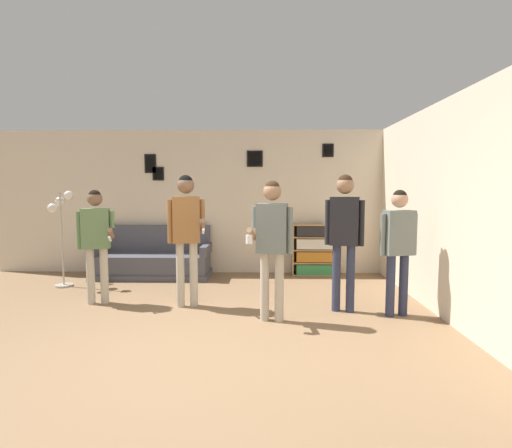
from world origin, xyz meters
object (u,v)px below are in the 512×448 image
Objects in this scene: drinking_cup at (325,221)px; person_spectator_far_right at (398,240)px; bookshelf at (314,250)px; person_player_foreground_left at (96,235)px; floor_lamp at (61,220)px; person_spectator_near_bookshelf at (344,227)px; person_watcher_holding_cup at (272,235)px; couch at (153,260)px; bottle_on_floor at (104,279)px; person_player_foreground_center at (186,225)px.

person_spectator_far_right is at bearing -76.91° from drinking_cup.
person_player_foreground_left is (-3.25, -1.92, 0.49)m from bookshelf.
floor_lamp is 0.88× the size of person_spectator_near_bookshelf.
bookshelf is 0.60× the size of person_player_foreground_left.
person_watcher_holding_cup is at bearing -107.58° from bookshelf.
drinking_cup is (0.09, 2.21, -0.11)m from person_spectator_near_bookshelf.
couch is 1.17× the size of person_spectator_near_bookshelf.
couch is 8.60× the size of bottle_on_floor.
drinking_cup is at bearing 12.27° from floor_lamp.
person_player_foreground_left is at bearing 175.24° from person_player_foreground_center.
floor_lamp is 2.50m from person_player_foreground_center.
bottle_on_floor is (-2.79, 1.81, -0.96)m from person_watcher_holding_cup.
bookshelf is at bearing 3.74° from couch.
bookshelf is at bearing 45.86° from person_player_foreground_center.
couch is 3.24m from drinking_cup.
drinking_cup is at bearing 103.09° from person_spectator_far_right.
floor_lamp is at bearing -167.16° from bookshelf.
floor_lamp is 1.38m from person_player_foreground_left.
person_watcher_holding_cup is (1.14, -0.58, -0.06)m from person_player_foreground_center.
person_spectator_far_right reaches higher than floor_lamp.
bookshelf is at bearing 107.60° from person_spectator_far_right.
drinking_cup is at bearing 29.14° from person_player_foreground_left.
person_spectator_far_right reaches higher than drinking_cup.
person_spectator_far_right is 16.73× the size of drinking_cup.
couch is 2.24m from person_player_foreground_center.
person_player_foreground_center reaches higher than floor_lamp.
person_player_foreground_center is at bearing -36.78° from bottle_on_floor.
person_watcher_holding_cup is at bearing -32.97° from bottle_on_floor.
couch is 1.31× the size of person_player_foreground_left.
person_watcher_holding_cup is 0.95× the size of person_spectator_near_bookshelf.
bookshelf is 2.90m from person_player_foreground_center.
person_player_foreground_center is at bearing 172.64° from person_spectator_far_right.
drinking_cup is (-0.55, 2.38, 0.03)m from person_spectator_far_right.
person_spectator_near_bookshelf is at bearing -16.09° from floor_lamp.
person_spectator_far_right is (0.64, -0.17, -0.14)m from person_spectator_near_bookshelf.
couch is 1.69m from floor_lamp.
bottle_on_floor is (-3.73, 1.41, -1.02)m from person_spectator_near_bookshelf.
couch is at bearing -176.50° from drinking_cup.
floor_lamp is 4.53m from drinking_cup.
person_player_foreground_left is at bearing -149.37° from bookshelf.
person_spectator_near_bookshelf is (3.36, -0.29, 0.14)m from person_player_foreground_left.
floor_lamp is (-1.27, -0.77, 0.80)m from couch.
couch is at bearing 80.38° from person_player_foreground_left.
person_player_foreground_center is 2.75m from person_spectator_far_right.
person_spectator_near_bookshelf is at bearing -33.35° from couch.
person_spectator_near_bookshelf is 0.68m from person_spectator_far_right.
person_player_foreground_left is at bearing 164.20° from person_watcher_holding_cup.
bottle_on_floor is (0.61, 0.16, -1.00)m from floor_lamp.
bookshelf is 2.80m from person_watcher_holding_cup.
person_player_foreground_center reaches higher than drinking_cup.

